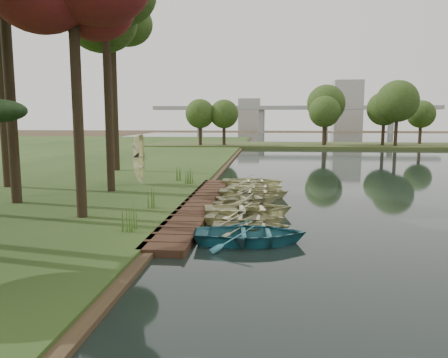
# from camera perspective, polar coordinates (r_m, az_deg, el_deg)

# --- Properties ---
(ground) EXTENTS (300.00, 300.00, 0.00)m
(ground) POSITION_cam_1_polar(r_m,az_deg,el_deg) (21.54, 0.91, -3.93)
(ground) COLOR #3D2F1D
(boardwalk) EXTENTS (1.60, 16.00, 0.30)m
(boardwalk) POSITION_cam_1_polar(r_m,az_deg,el_deg) (21.69, -3.31, -3.45)
(boardwalk) COLOR #331F14
(boardwalk) RESTS_ON ground
(peninsula) EXTENTS (50.00, 14.00, 0.45)m
(peninsula) POSITION_cam_1_polar(r_m,az_deg,el_deg) (71.42, 10.68, 4.34)
(peninsula) COLOR #3D4820
(peninsula) RESTS_ON ground
(far_trees) EXTENTS (45.60, 5.60, 8.80)m
(far_trees) POSITION_cam_1_polar(r_m,az_deg,el_deg) (71.11, 8.09, 9.38)
(far_trees) COLOR black
(far_trees) RESTS_ON peninsula
(bridge) EXTENTS (95.90, 4.00, 8.60)m
(bridge) POSITION_cam_1_polar(r_m,az_deg,el_deg) (141.44, 10.02, 8.79)
(bridge) COLOR #A5A5A0
(bridge) RESTS_ON ground
(building_a) EXTENTS (10.00, 8.00, 18.00)m
(building_a) POSITION_cam_1_polar(r_m,az_deg,el_deg) (163.55, 15.77, 9.14)
(building_a) COLOR #A5A5A0
(building_a) RESTS_ON ground
(building_b) EXTENTS (8.00, 8.00, 12.00)m
(building_b) POSITION_cam_1_polar(r_m,az_deg,el_deg) (166.16, 3.33, 8.36)
(building_b) COLOR #A5A5A0
(building_b) RESTS_ON ground
(rowboat_0) EXTENTS (4.15, 3.11, 0.82)m
(rowboat_0) POSITION_cam_1_polar(r_m,az_deg,el_deg) (15.45, 3.49, -6.91)
(rowboat_0) COLOR teal
(rowboat_0) RESTS_ON water
(rowboat_1) EXTENTS (3.03, 2.17, 0.63)m
(rowboat_1) POSITION_cam_1_polar(r_m,az_deg,el_deg) (16.89, 3.51, -5.97)
(rowboat_1) COLOR beige
(rowboat_1) RESTS_ON water
(rowboat_2) EXTENTS (3.45, 2.55, 0.69)m
(rowboat_2) POSITION_cam_1_polar(r_m,az_deg,el_deg) (18.17, 2.73, -4.87)
(rowboat_2) COLOR beige
(rowboat_2) RESTS_ON water
(rowboat_3) EXTENTS (4.44, 3.53, 0.83)m
(rowboat_3) POSITION_cam_1_polar(r_m,az_deg,el_deg) (19.60, 3.22, -3.73)
(rowboat_3) COLOR beige
(rowboat_3) RESTS_ON water
(rowboat_4) EXTENTS (3.80, 3.27, 0.66)m
(rowboat_4) POSITION_cam_1_polar(r_m,az_deg,el_deg) (20.89, 2.87, -3.24)
(rowboat_4) COLOR beige
(rowboat_4) RESTS_ON water
(rowboat_5) EXTENTS (4.08, 3.55, 0.71)m
(rowboat_5) POSITION_cam_1_polar(r_m,az_deg,el_deg) (22.60, 3.30, -2.34)
(rowboat_5) COLOR beige
(rowboat_5) RESTS_ON water
(rowboat_6) EXTENTS (3.89, 2.81, 0.80)m
(rowboat_6) POSITION_cam_1_polar(r_m,az_deg,el_deg) (24.29, 3.92, -1.52)
(rowboat_6) COLOR beige
(rowboat_6) RESTS_ON water
(rowboat_7) EXTENTS (3.93, 3.19, 0.72)m
(rowboat_7) POSITION_cam_1_polar(r_m,az_deg,el_deg) (25.24, 4.03, -1.26)
(rowboat_7) COLOR beige
(rowboat_7) RESTS_ON water
(rowboat_8) EXTENTS (3.43, 2.57, 0.67)m
(rowboat_8) POSITION_cam_1_polar(r_m,az_deg,el_deg) (26.70, 4.26, -0.81)
(rowboat_8) COLOR beige
(rowboat_8) RESTS_ON water
(rowboat_9) EXTENTS (4.02, 2.94, 0.81)m
(rowboat_9) POSITION_cam_1_polar(r_m,az_deg,el_deg) (28.37, 3.72, -0.16)
(rowboat_9) COLOR beige
(rowboat_9) RESTS_ON water
(stored_rowboat) EXTENTS (3.21, 2.35, 0.65)m
(stored_rowboat) POSITION_cam_1_polar(r_m,az_deg,el_deg) (28.10, -10.79, -0.01)
(stored_rowboat) COLOR beige
(stored_rowboat) RESTS_ON bank
(tree_4) EXTENTS (4.66, 4.66, 11.88)m
(tree_4) POSITION_cam_1_polar(r_m,az_deg,el_deg) (26.22, -15.26, 20.13)
(tree_4) COLOR black
(tree_4) RESTS_ON bank
(tree_6) EXTENTS (4.33, 4.33, 13.78)m
(tree_6) POSITION_cam_1_polar(r_m,az_deg,el_deg) (36.93, -14.43, 19.51)
(tree_6) COLOR black
(tree_6) RESTS_ON bank
(reeds_0) EXTENTS (0.60, 0.60, 0.99)m
(reeds_0) POSITION_cam_1_polar(r_m,az_deg,el_deg) (16.50, -12.43, -4.93)
(reeds_0) COLOR #3F661E
(reeds_0) RESTS_ON bank
(reeds_1) EXTENTS (0.60, 0.60, 1.07)m
(reeds_1) POSITION_cam_1_polar(r_m,az_deg,el_deg) (20.55, -9.37, -2.24)
(reeds_1) COLOR #3F661E
(reeds_1) RESTS_ON bank
(reeds_2) EXTENTS (0.60, 0.60, 1.11)m
(reeds_2) POSITION_cam_1_polar(r_m,az_deg,el_deg) (27.92, -4.48, 0.53)
(reeds_2) COLOR #3F661E
(reeds_2) RESTS_ON bank
(reeds_3) EXTENTS (0.60, 0.60, 0.97)m
(reeds_3) POSITION_cam_1_polar(r_m,az_deg,el_deg) (29.40, -5.96, 0.74)
(reeds_3) COLOR #3F661E
(reeds_3) RESTS_ON bank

